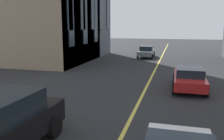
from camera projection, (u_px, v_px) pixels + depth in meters
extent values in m
cube|color=#D8C64C|center=(143.00, 94.00, 13.83)|extent=(80.00, 0.16, 0.01)
cube|color=#B21E1E|center=(189.00, 80.00, 14.73)|extent=(4.40, 1.80, 0.55)
cube|color=#19232D|center=(190.00, 72.00, 14.42)|extent=(1.85, 1.58, 0.50)
cylinder|color=black|center=(175.00, 78.00, 16.38)|extent=(0.64, 0.22, 0.64)
cylinder|color=black|center=(201.00, 80.00, 15.94)|extent=(0.64, 0.22, 0.64)
cylinder|color=black|center=(174.00, 89.00, 13.62)|extent=(0.64, 0.22, 0.64)
cylinder|color=black|center=(206.00, 91.00, 13.18)|extent=(0.64, 0.22, 0.64)
cube|color=black|center=(0.00, 131.00, 7.09)|extent=(4.70, 1.95, 0.80)
cylinder|color=black|center=(54.00, 127.00, 8.40)|extent=(0.76, 0.27, 0.76)
cylinder|color=black|center=(9.00, 121.00, 8.88)|extent=(0.76, 0.27, 0.76)
cube|color=slate|center=(146.00, 53.00, 29.52)|extent=(3.90, 1.75, 0.55)
cube|color=#19232D|center=(146.00, 48.00, 29.61)|extent=(1.64, 1.54, 0.55)
cylinder|color=black|center=(152.00, 57.00, 28.14)|extent=(0.60, 0.21, 0.60)
cylinder|color=black|center=(138.00, 56.00, 28.57)|extent=(0.60, 0.21, 0.60)
cylinder|color=black|center=(154.00, 54.00, 30.58)|extent=(0.60, 0.21, 0.60)
cylinder|color=black|center=(141.00, 54.00, 31.01)|extent=(0.60, 0.21, 0.60)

